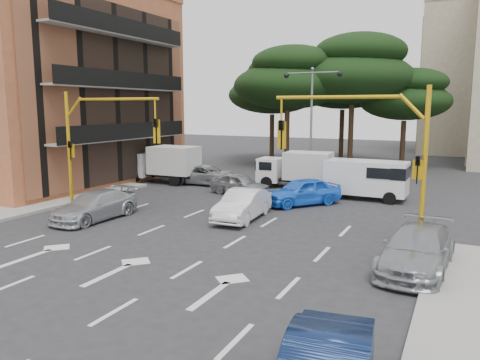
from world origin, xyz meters
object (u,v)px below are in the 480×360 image
object	(u,v)px
car_silver_wagon	(95,206)
signal_mast_left	(95,134)
car_white_hatch	(243,205)
car_silver_cross_a	(207,175)
box_truck_a	(163,164)
van_white	(366,180)
street_lamp_center	(312,104)
car_blue_compact	(302,191)
car_silver_parked	(417,249)
box_truck_b	(295,170)
signal_mast_right	(374,144)
car_silver_cross_b	(240,184)

from	to	relation	value
car_silver_wagon	signal_mast_left	bearing A→B (deg)	131.09
signal_mast_left	car_white_hatch	xyz separation A→B (m)	(7.47, 1.49, -3.19)
car_silver_cross_a	box_truck_a	bearing A→B (deg)	97.57
car_white_hatch	van_white	xyz separation A→B (m)	(4.22, 7.52, 0.43)
street_lamp_center	car_blue_compact	size ratio (longest dim) A/B	1.80
car_silver_wagon	car_silver_cross_a	world-z (taller)	car_silver_wagon
car_silver_wagon	van_white	size ratio (longest dim) A/B	1.02
car_silver_parked	box_truck_b	bearing A→B (deg)	127.67
car_silver_parked	van_white	world-z (taller)	van_white
car_blue_compact	car_silver_wagon	distance (m)	10.65
box_truck_b	car_white_hatch	bearing A→B (deg)	-178.85
car_silver_parked	van_white	xyz separation A→B (m)	(-3.82, 11.28, 0.42)
van_white	signal_mast_right	bearing A→B (deg)	13.18
street_lamp_center	car_silver_cross_a	world-z (taller)	street_lamp_center
car_silver_wagon	car_silver_parked	xyz separation A→B (m)	(14.25, -0.73, 0.04)
car_blue_compact	car_silver_cross_a	bearing A→B (deg)	-165.30
car_silver_cross_b	signal_mast_right	bearing A→B (deg)	-117.44
car_silver_cross_b	box_truck_b	size ratio (longest dim) A/B	0.78
signal_mast_right	car_silver_cross_a	size ratio (longest dim) A/B	1.29
signal_mast_right	signal_mast_left	xyz separation A→B (m)	(-13.61, 0.00, 0.00)
car_blue_compact	car_silver_parked	distance (m)	10.43
box_truck_a	box_truck_b	size ratio (longest dim) A/B	1.08
signal_mast_left	car_silver_parked	xyz separation A→B (m)	(15.50, -2.27, -3.18)
car_silver_cross_a	box_truck_b	size ratio (longest dim) A/B	0.97
car_silver_cross_b	car_silver_cross_a	bearing A→B (deg)	67.35
signal_mast_right	car_blue_compact	world-z (taller)	signal_mast_right
car_silver_cross_b	car_silver_parked	distance (m)	14.28
signal_mast_left	car_silver_cross_a	xyz separation A→B (m)	(1.05, 9.37, -3.24)
box_truck_a	street_lamp_center	bearing A→B (deg)	-61.58
street_lamp_center	car_white_hatch	bearing A→B (deg)	-86.98
signal_mast_right	car_blue_compact	bearing A→B (deg)	128.74
car_blue_compact	car_silver_cross_a	xyz separation A→B (m)	(-7.88, 3.54, -0.09)
car_silver_cross_b	street_lamp_center	bearing A→B (deg)	-6.43
signal_mast_right	box_truck_b	world-z (taller)	signal_mast_right
car_silver_cross_a	van_white	bearing A→B (deg)	-94.01
signal_mast_left	car_blue_compact	size ratio (longest dim) A/B	1.39
signal_mast_left	car_silver_parked	size ratio (longest dim) A/B	1.24
car_silver_wagon	van_white	bearing A→B (deg)	47.34
car_blue_compact	van_white	world-z (taller)	van_white
street_lamp_center	car_silver_wagon	distance (m)	17.19
car_silver_cross_b	car_silver_parked	world-z (taller)	car_silver_parked
signal_mast_right	van_white	size ratio (longest dim) A/B	1.34
car_silver_cross_b	box_truck_a	size ratio (longest dim) A/B	0.72
signal_mast_left	car_blue_compact	distance (m)	11.12
street_lamp_center	car_silver_cross_b	bearing A→B (deg)	-107.05
car_blue_compact	car_silver_cross_a	world-z (taller)	car_blue_compact
signal_mast_right	box_truck_b	bearing A→B (deg)	122.29
signal_mast_right	car_blue_compact	distance (m)	8.11
car_white_hatch	signal_mast_right	bearing A→B (deg)	-17.24
car_silver_cross_a	van_white	world-z (taller)	van_white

